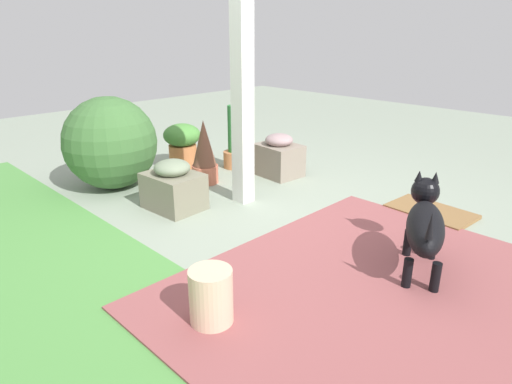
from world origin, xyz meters
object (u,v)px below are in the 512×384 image
object	(u,v)px
porch_pillar	(242,68)
round_shrub	(110,143)
terracotta_pot_spiky	(204,153)
doormat	(431,211)
terracotta_pot_broad	(182,143)
dog	(425,223)
ceramic_urn	(211,298)
stone_planter_nearest	(279,157)
stone_planter_mid	(173,187)
terracotta_pot_tall	(234,146)

from	to	relation	value
porch_pillar	round_shrub	xyz separation A→B (m)	(1.14, 0.62, -0.71)
porch_pillar	terracotta_pot_spiky	bearing A→B (deg)	-6.60
porch_pillar	doormat	distance (m)	1.94
terracotta_pot_broad	doormat	size ratio (longest dim) A/B	0.72
dog	ceramic_urn	world-z (taller)	dog
stone_planter_nearest	dog	xyz separation A→B (m)	(-1.92, 0.78, 0.13)
round_shrub	ceramic_urn	distance (m)	2.41
stone_planter_nearest	porch_pillar	bearing A→B (deg)	109.61
terracotta_pot_broad	ceramic_urn	world-z (taller)	terracotta_pot_broad
stone_planter_nearest	doormat	world-z (taller)	stone_planter_nearest
stone_planter_nearest	dog	bearing A→B (deg)	157.83
stone_planter_mid	ceramic_urn	distance (m)	1.64
round_shrub	terracotta_pot_spiky	size ratio (longest dim) A/B	1.38
terracotta_pot_tall	dog	distance (m)	2.53
stone_planter_nearest	terracotta_pot_tall	bearing A→B (deg)	14.76
porch_pillar	dog	bearing A→B (deg)	178.99
stone_planter_mid	stone_planter_nearest	bearing A→B (deg)	-90.87
terracotta_pot_tall	ceramic_urn	size ratio (longest dim) A/B	2.16
stone_planter_mid	terracotta_pot_spiky	distance (m)	0.70
stone_planter_mid	round_shrub	bearing A→B (deg)	6.18
stone_planter_nearest	terracotta_pot_broad	size ratio (longest dim) A/B	0.97
round_shrub	terracotta_pot_tall	bearing A→B (deg)	-105.56
round_shrub	terracotta_pot_tall	world-z (taller)	round_shrub
porch_pillar	round_shrub	distance (m)	1.48
ceramic_urn	terracotta_pot_broad	bearing A→B (deg)	-33.29
stone_planter_mid	terracotta_pot_tall	bearing A→B (deg)	-66.15
porch_pillar	dog	world-z (taller)	porch_pillar
ceramic_urn	doormat	xyz separation A→B (m)	(-0.15, -2.22, -0.14)
terracotta_pot_tall	terracotta_pot_spiky	world-z (taller)	terracotta_pot_tall
round_shrub	terracotta_pot_tall	distance (m)	1.30
terracotta_pot_tall	dog	bearing A→B (deg)	165.26
terracotta_pot_broad	terracotta_pot_spiky	xyz separation A→B (m)	(-0.59, 0.17, 0.03)
stone_planter_nearest	terracotta_pot_tall	distance (m)	0.55
terracotta_pot_spiky	doormat	world-z (taller)	terracotta_pot_spiky
stone_planter_mid	ceramic_urn	world-z (taller)	stone_planter_mid
doormat	terracotta_pot_spiky	bearing A→B (deg)	23.38
dog	ceramic_urn	distance (m)	1.39
porch_pillar	terracotta_pot_broad	world-z (taller)	porch_pillar
terracotta_pot_spiky	dog	world-z (taller)	terracotta_pot_spiky
terracotta_pot_tall	doormat	size ratio (longest dim) A/B	1.02
stone_planter_nearest	terracotta_pot_spiky	distance (m)	0.77
terracotta_pot_tall	terracotta_pot_spiky	xyz separation A→B (m)	(-0.17, 0.54, 0.05)
stone_planter_nearest	stone_planter_mid	bearing A→B (deg)	89.13
doormat	porch_pillar	bearing A→B (deg)	34.81
stone_planter_nearest	terracotta_pot_tall	world-z (taller)	terracotta_pot_tall
ceramic_urn	terracotta_pot_tall	bearing A→B (deg)	-44.73
porch_pillar	terracotta_pot_tall	world-z (taller)	porch_pillar
stone_planter_mid	ceramic_urn	size ratio (longest dim) A/B	1.57
dog	round_shrub	bearing A→B (deg)	12.03
stone_planter_mid	terracotta_pot_spiky	size ratio (longest dim) A/B	0.79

